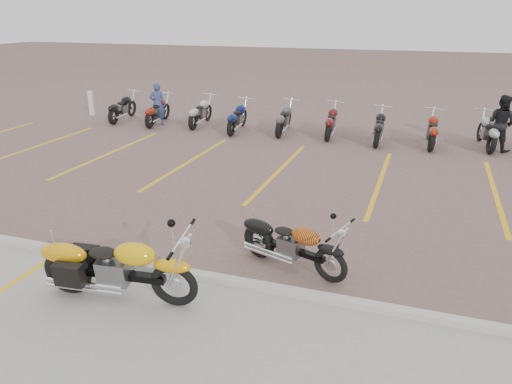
% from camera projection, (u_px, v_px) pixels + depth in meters
% --- Properties ---
extents(ground, '(100.00, 100.00, 0.00)m').
position_uv_depth(ground, '(222.00, 228.00, 10.03)').
color(ground, '#715751').
rests_on(ground, ground).
extents(concrete_apron, '(60.00, 5.00, 0.01)m').
position_uv_depth(concrete_apron, '(77.00, 371.00, 6.04)').
color(concrete_apron, '#9E9B93').
rests_on(concrete_apron, ground).
extents(curb, '(60.00, 0.18, 0.12)m').
position_uv_depth(curb, '(175.00, 271.00, 8.24)').
color(curb, '#ADAAA3').
rests_on(curb, ground).
extents(parking_stripes, '(38.00, 5.50, 0.01)m').
position_uv_depth(parking_stripes, '(279.00, 171.00, 13.58)').
color(parking_stripes, gold).
rests_on(parking_stripes, ground).
extents(yellow_cruiser, '(2.47, 0.47, 1.02)m').
position_uv_depth(yellow_cruiser, '(116.00, 269.00, 7.40)').
color(yellow_cruiser, black).
rests_on(yellow_cruiser, ground).
extents(flame_cruiser, '(1.98, 0.81, 0.85)m').
position_uv_depth(flame_cruiser, '(291.00, 246.00, 8.32)').
color(flame_cruiser, black).
rests_on(flame_cruiser, ground).
extents(person_a, '(0.68, 0.59, 1.58)m').
position_uv_depth(person_a, '(158.00, 104.00, 18.80)').
color(person_a, navy).
rests_on(person_a, ground).
extents(person_b, '(1.06, 1.03, 1.72)m').
position_uv_depth(person_b, '(501.00, 123.00, 15.29)').
color(person_b, black).
rests_on(person_b, ground).
extents(bollard, '(0.16, 0.16, 1.00)m').
position_uv_depth(bollard, '(91.00, 103.00, 20.65)').
color(bollard, silver).
rests_on(bollard, ground).
extents(bg_bike_row, '(20.56, 2.03, 1.10)m').
position_uv_depth(bg_bike_row, '(378.00, 125.00, 16.46)').
color(bg_bike_row, black).
rests_on(bg_bike_row, ground).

